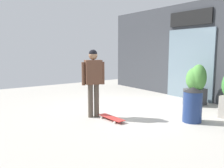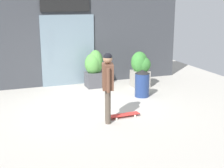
{
  "view_description": "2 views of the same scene",
  "coord_description": "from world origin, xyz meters",
  "px_view_note": "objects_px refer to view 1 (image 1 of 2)",
  "views": [
    {
      "loc": [
        5.24,
        -4.22,
        1.72
      ],
      "look_at": [
        0.32,
        -0.74,
        0.86
      ],
      "focal_mm": 38.24,
      "sensor_mm": 36.0,
      "label": 1
    },
    {
      "loc": [
        -2.46,
        -8.24,
        2.94
      ],
      "look_at": [
        0.32,
        -0.74,
        0.86
      ],
      "focal_mm": 52.24,
      "sensor_mm": 36.0,
      "label": 2
    }
  ],
  "objects_px": {
    "planter_box_left": "(196,82)",
    "skateboard": "(111,118)",
    "trash_bin": "(192,104)",
    "skateboarder": "(93,76)"
  },
  "relations": [
    {
      "from": "skateboard",
      "to": "skateboarder",
      "type": "bearing_deg",
      "value": -161.28
    },
    {
      "from": "skateboard",
      "to": "planter_box_left",
      "type": "relative_size",
      "value": 0.65
    },
    {
      "from": "planter_box_left",
      "to": "skateboard",
      "type": "bearing_deg",
      "value": -93.13
    },
    {
      "from": "skateboarder",
      "to": "planter_box_left",
      "type": "height_order",
      "value": "skateboarder"
    },
    {
      "from": "planter_box_left",
      "to": "trash_bin",
      "type": "xyz_separation_m",
      "value": [
        1.05,
        -1.62,
        -0.29
      ]
    },
    {
      "from": "skateboard",
      "to": "planter_box_left",
      "type": "height_order",
      "value": "planter_box_left"
    },
    {
      "from": "skateboarder",
      "to": "trash_bin",
      "type": "xyz_separation_m",
      "value": [
        1.74,
        1.71,
        -0.64
      ]
    },
    {
      "from": "skateboard",
      "to": "trash_bin",
      "type": "distance_m",
      "value": 1.98
    },
    {
      "from": "skateboarder",
      "to": "trash_bin",
      "type": "distance_m",
      "value": 2.52
    },
    {
      "from": "skateboarder",
      "to": "skateboard",
      "type": "distance_m",
      "value": 1.14
    }
  ]
}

